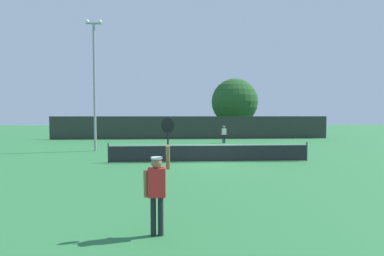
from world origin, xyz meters
TOP-DOWN VIEW (x-y plane):
  - ground_plane at (0.00, 0.00)m, footprint 120.00×120.00m
  - tennis_net at (0.00, 0.00)m, footprint 11.24×0.08m
  - perimeter_fence at (0.00, 16.14)m, footprint 30.26×0.12m
  - player_serving at (-2.38, -10.18)m, footprint 0.67×0.40m
  - player_receiving at (2.67, 11.00)m, footprint 0.57×0.23m
  - tennis_ball at (0.11, 0.84)m, footprint 0.07×0.07m
  - light_pole at (-7.67, 5.50)m, footprint 1.18×0.28m
  - large_tree at (5.87, 21.80)m, footprint 5.95×5.95m
  - parked_car_near at (1.93, 24.55)m, footprint 2.34×4.38m

SIDE VIEW (x-z plane):
  - ground_plane at x=0.00m, z-range 0.00..0.00m
  - tennis_ball at x=0.11m, z-range 0.00..0.07m
  - tennis_net at x=0.00m, z-range -0.02..1.05m
  - parked_car_near at x=1.93m, z-range -0.07..1.62m
  - player_receiving at x=2.67m, z-range 0.17..1.75m
  - player_serving at x=-2.38m, z-range -0.15..2.43m
  - perimeter_fence at x=0.00m, z-range 0.00..2.46m
  - large_tree at x=5.87m, z-range 0.65..7.92m
  - light_pole at x=-7.67m, z-range 0.58..9.98m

